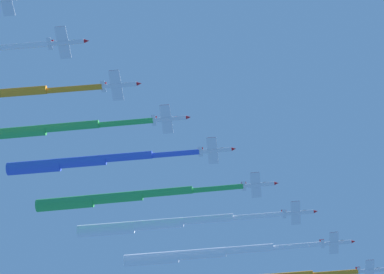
% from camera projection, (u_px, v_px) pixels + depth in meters
% --- Properties ---
extents(jet_port_inner, '(45.87, 53.41, 3.73)m').
position_uv_depth(jet_port_inner, '(197.00, 254.00, 214.95)').
color(jet_port_inner, silver).
extents(jet_starboard_inner, '(46.71, 53.95, 3.78)m').
position_uv_depth(jet_starboard_inner, '(153.00, 225.00, 208.88)').
color(jet_starboard_inner, silver).
extents(jet_port_mid, '(45.24, 53.14, 3.80)m').
position_uv_depth(jet_port_mid, '(113.00, 198.00, 201.67)').
color(jet_port_mid, silver).
extents(jet_starboard_mid, '(42.07, 48.40, 3.76)m').
position_uv_depth(jet_starboard_mid, '(79.00, 162.00, 195.34)').
color(jet_starboard_mid, silver).
extents(jet_port_outer, '(45.78, 52.79, 3.81)m').
position_uv_depth(jet_port_outer, '(14.00, 133.00, 187.93)').
color(jet_port_outer, silver).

